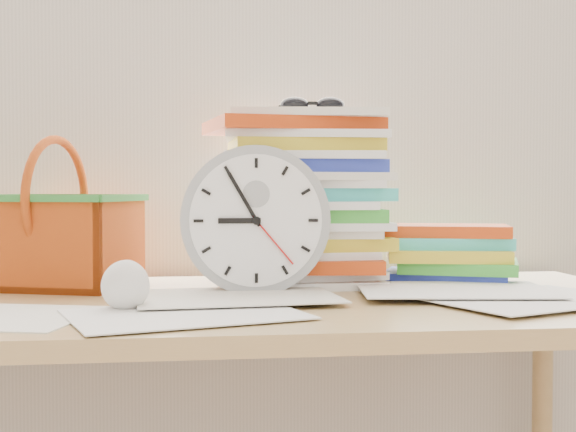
{
  "coord_description": "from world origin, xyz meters",
  "views": [
    {
      "loc": [
        -0.13,
        0.24,
        0.94
      ],
      "look_at": [
        0.05,
        1.6,
        0.89
      ],
      "focal_mm": 50.0,
      "sensor_mm": 36.0,
      "label": 1
    }
  ],
  "objects": [
    {
      "name": "scattered_papers",
      "position": [
        0.0,
        1.6,
        0.76
      ],
      "size": [
        1.26,
        0.42,
        0.02
      ],
      "primitive_type": null,
      "color": "white",
      "rests_on": "desk"
    },
    {
      "name": "paper_stack",
      "position": [
        0.09,
        1.8,
        0.92
      ],
      "size": [
        0.34,
        0.28,
        0.34
      ],
      "primitive_type": null,
      "rotation": [
        0.0,
        0.0,
        0.02
      ],
      "color": "white",
      "rests_on": "desk"
    },
    {
      "name": "desk",
      "position": [
        0.0,
        1.6,
        0.68
      ],
      "size": [
        1.4,
        0.7,
        0.75
      ],
      "color": "tan",
      "rests_on": "ground"
    },
    {
      "name": "book_stack",
      "position": [
        0.4,
        1.77,
        0.81
      ],
      "size": [
        0.32,
        0.28,
        0.11
      ],
      "primitive_type": null,
      "rotation": [
        0.0,
        0.0,
        -0.29
      ],
      "color": "white",
      "rests_on": "desk"
    },
    {
      "name": "clock",
      "position": [
        -0.01,
        1.65,
        0.88
      ],
      "size": [
        0.26,
        0.05,
        0.26
      ],
      "primitive_type": "cylinder",
      "rotation": [
        1.57,
        0.0,
        0.0
      ],
      "color": "#989B9E",
      "rests_on": "desk"
    },
    {
      "name": "curtain",
      "position": [
        0.0,
        1.98,
        1.3
      ],
      "size": [
        2.4,
        0.01,
        2.5
      ],
      "primitive_type": "cube",
      "color": "beige",
      "rests_on": "room_shell"
    },
    {
      "name": "crumpled_ball",
      "position": [
        -0.22,
        1.49,
        0.79
      ],
      "size": [
        0.08,
        0.08,
        0.08
      ],
      "primitive_type": "sphere",
      "color": "white",
      "rests_on": "desk"
    },
    {
      "name": "sunglasses",
      "position": [
        0.12,
        1.81,
        1.1
      ],
      "size": [
        0.15,
        0.13,
        0.04
      ],
      "primitive_type": null,
      "rotation": [
        0.0,
        0.0,
        -0.08
      ],
      "color": "black",
      "rests_on": "paper_stack"
    },
    {
      "name": "basket",
      "position": [
        -0.37,
        1.79,
        0.89
      ],
      "size": [
        0.34,
        0.3,
        0.28
      ],
      "primitive_type": null,
      "rotation": [
        0.0,
        0.0,
        -0.34
      ],
      "color": "#D55514",
      "rests_on": "desk"
    }
  ]
}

